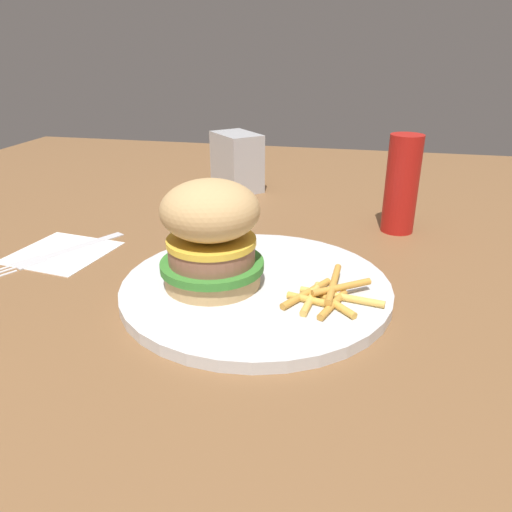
% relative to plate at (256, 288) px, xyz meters
% --- Properties ---
extents(ground_plane, '(1.60, 1.60, 0.00)m').
position_rel_plate_xyz_m(ground_plane, '(-0.03, 0.02, -0.01)').
color(ground_plane, brown).
extents(plate, '(0.28, 0.28, 0.01)m').
position_rel_plate_xyz_m(plate, '(0.00, 0.00, 0.00)').
color(plate, silver).
rests_on(plate, ground_plane).
extents(sandwich, '(0.11, 0.11, 0.11)m').
position_rel_plate_xyz_m(sandwich, '(0.04, 0.01, 0.06)').
color(sandwich, tan).
rests_on(sandwich, plate).
extents(fries_pile, '(0.10, 0.10, 0.01)m').
position_rel_plate_xyz_m(fries_pile, '(-0.08, 0.02, 0.01)').
color(fries_pile, gold).
rests_on(fries_pile, plate).
extents(napkin, '(0.12, 0.12, 0.00)m').
position_rel_plate_xyz_m(napkin, '(0.26, -0.05, -0.01)').
color(napkin, white).
rests_on(napkin, ground_plane).
extents(fork, '(0.10, 0.16, 0.00)m').
position_rel_plate_xyz_m(fork, '(0.26, -0.05, -0.00)').
color(fork, silver).
rests_on(fork, napkin).
extents(napkin_dispenser, '(0.11, 0.11, 0.10)m').
position_rel_plate_xyz_m(napkin_dispenser, '(0.12, -0.38, 0.04)').
color(napkin_dispenser, '#B7BABF').
rests_on(napkin_dispenser, ground_plane).
extents(ketchup_bottle, '(0.04, 0.04, 0.13)m').
position_rel_plate_xyz_m(ketchup_bottle, '(-0.15, -0.22, 0.06)').
color(ketchup_bottle, '#B21914').
rests_on(ketchup_bottle, ground_plane).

